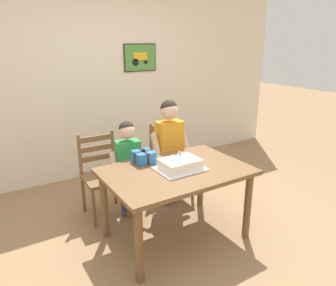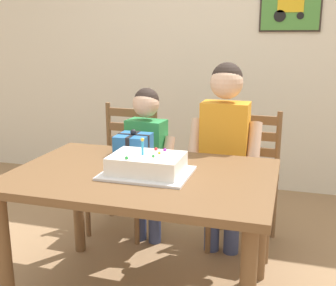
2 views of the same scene
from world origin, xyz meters
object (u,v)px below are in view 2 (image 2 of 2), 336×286
(child_older, at_px, (225,141))
(child_younger, at_px, (146,151))
(dining_table, at_px, (143,190))
(birthday_cake, at_px, (147,165))
(gift_box_red_large, at_px, (134,144))
(chair_right, at_px, (245,179))
(chair_left, at_px, (124,168))

(child_older, bearing_deg, child_younger, 179.96)
(dining_table, relative_size, child_older, 1.07)
(birthday_cake, relative_size, gift_box_red_large, 2.24)
(chair_right, xyz_separation_m, child_younger, (-0.65, -0.17, 0.19))
(dining_table, distance_m, gift_box_red_large, 0.40)
(dining_table, height_order, chair_right, chair_right)
(chair_left, bearing_deg, gift_box_red_large, -60.98)
(birthday_cake, xyz_separation_m, child_older, (0.29, 0.65, -0.01))
(chair_left, xyz_separation_m, chair_right, (0.88, -0.00, 0.00))
(birthday_cake, height_order, gift_box_red_large, birthday_cake)
(chair_right, relative_size, child_younger, 0.85)
(chair_right, relative_size, child_older, 0.73)
(child_older, distance_m, child_younger, 0.54)
(birthday_cake, relative_size, child_older, 0.35)
(chair_left, bearing_deg, chair_right, -0.00)
(chair_left, bearing_deg, child_older, -12.78)
(child_older, bearing_deg, gift_box_red_large, -148.14)
(birthday_cake, distance_m, child_younger, 0.70)
(dining_table, xyz_separation_m, gift_box_red_large, (-0.17, 0.32, 0.16))
(dining_table, xyz_separation_m, chair_right, (0.44, 0.81, -0.16))
(chair_left, height_order, child_younger, child_younger)
(birthday_cake, bearing_deg, child_younger, 109.85)
(dining_table, relative_size, chair_left, 1.46)
(child_older, bearing_deg, birthday_cake, -114.00)
(birthday_cake, height_order, chair_left, chair_left)
(birthday_cake, xyz_separation_m, chair_right, (0.41, 0.82, -0.31))
(chair_left, distance_m, child_older, 0.84)
(dining_table, height_order, birthday_cake, birthday_cake)
(birthday_cake, relative_size, chair_right, 0.48)
(chair_left, distance_m, child_younger, 0.35)
(birthday_cake, xyz_separation_m, chair_left, (-0.47, 0.82, -0.31))
(gift_box_red_large, distance_m, chair_left, 0.64)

